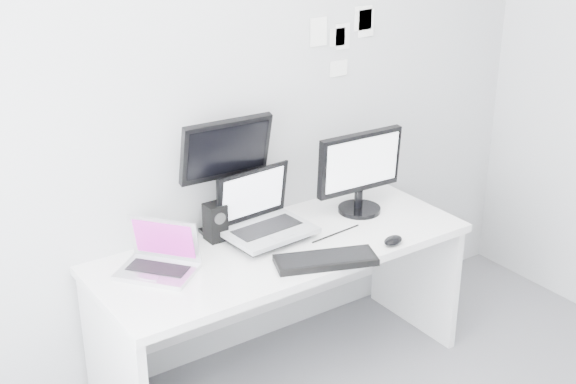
# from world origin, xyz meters

# --- Properties ---
(back_wall) EXTENTS (3.60, 0.00, 3.60)m
(back_wall) POSITION_xyz_m (0.00, 1.60, 1.35)
(back_wall) COLOR #B3B5B7
(back_wall) RESTS_ON ground
(desk) EXTENTS (1.80, 0.70, 0.73)m
(desk) POSITION_xyz_m (0.00, 1.25, 0.36)
(desk) COLOR white
(desk) RESTS_ON ground
(macbook) EXTENTS (0.39, 0.41, 0.24)m
(macbook) POSITION_xyz_m (-0.61, 1.32, 0.85)
(macbook) COLOR #BABABF
(macbook) RESTS_ON desk
(speaker) EXTENTS (0.12, 0.12, 0.18)m
(speaker) POSITION_xyz_m (-0.23, 1.47, 0.82)
(speaker) COLOR black
(speaker) RESTS_ON desk
(dell_laptop) EXTENTS (0.42, 0.34, 0.34)m
(dell_laptop) POSITION_xyz_m (-0.02, 1.33, 0.90)
(dell_laptop) COLOR #A5A8AC
(dell_laptop) RESTS_ON desk
(rear_monitor) EXTENTS (0.45, 0.18, 0.60)m
(rear_monitor) POSITION_xyz_m (-0.15, 1.51, 1.03)
(rear_monitor) COLOR black
(rear_monitor) RESTS_ON desk
(samsung_monitor) EXTENTS (0.49, 0.24, 0.44)m
(samsung_monitor) POSITION_xyz_m (0.54, 1.34, 0.95)
(samsung_monitor) COLOR black
(samsung_monitor) RESTS_ON desk
(keyboard) EXTENTS (0.48, 0.31, 0.03)m
(keyboard) POSITION_xyz_m (0.06, 0.99, 0.75)
(keyboard) COLOR black
(keyboard) RESTS_ON desk
(mouse) EXTENTS (0.13, 0.10, 0.04)m
(mouse) POSITION_xyz_m (0.43, 0.96, 0.75)
(mouse) COLOR black
(mouse) RESTS_ON desk
(wall_note_0) EXTENTS (0.10, 0.00, 0.14)m
(wall_note_0) POSITION_xyz_m (0.45, 1.59, 1.62)
(wall_note_0) COLOR white
(wall_note_0) RESTS_ON back_wall
(wall_note_1) EXTENTS (0.09, 0.00, 0.13)m
(wall_note_1) POSITION_xyz_m (0.60, 1.59, 1.58)
(wall_note_1) COLOR white
(wall_note_1) RESTS_ON back_wall
(wall_note_2) EXTENTS (0.10, 0.00, 0.14)m
(wall_note_2) POSITION_xyz_m (0.75, 1.59, 1.63)
(wall_note_2) COLOR white
(wall_note_2) RESTS_ON back_wall
(wall_note_3) EXTENTS (0.11, 0.00, 0.08)m
(wall_note_3) POSITION_xyz_m (0.58, 1.59, 1.42)
(wall_note_3) COLOR white
(wall_note_3) RESTS_ON back_wall
(wall_note_4) EXTENTS (0.11, 0.00, 0.12)m
(wall_note_4) POSITION_xyz_m (0.73, 1.59, 1.66)
(wall_note_4) COLOR white
(wall_note_4) RESTS_ON back_wall
(wall_note_5) EXTENTS (0.09, 0.00, 0.09)m
(wall_note_5) POSITION_xyz_m (0.57, 1.59, 1.58)
(wall_note_5) COLOR white
(wall_note_5) RESTS_ON back_wall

